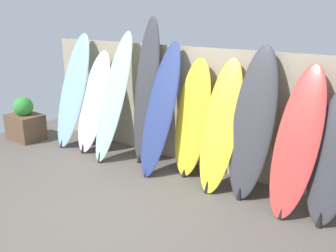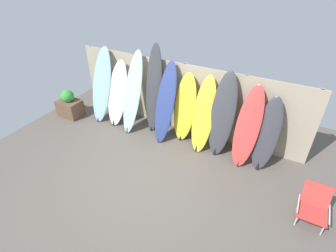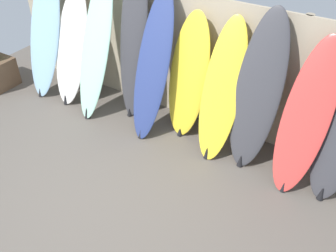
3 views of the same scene
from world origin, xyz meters
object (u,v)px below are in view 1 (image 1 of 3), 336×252
object	(u,v)px
planter_box	(25,122)
surfboard_yellow_5	(192,119)
surfboard_skyblue_0	(73,91)
surfboard_navy_4	(160,109)
surfboard_seafoam_2	(114,97)
surfboard_red_8	(297,142)
surfboard_charcoal_7	(253,124)
surfboard_yellow_6	(221,127)
surfboard_white_1	(94,102)
surfboard_charcoal_9	(334,155)
surfboard_charcoal_3	(146,92)

from	to	relation	value
planter_box	surfboard_yellow_5	bearing A→B (deg)	10.21
surfboard_skyblue_0	surfboard_navy_4	distance (m)	1.97
surfboard_seafoam_2	surfboard_navy_4	xyz separation A→B (m)	(0.94, 0.01, -0.06)
surfboard_red_8	planter_box	xyz separation A→B (m)	(-4.87, -0.45, -0.52)
surfboard_skyblue_0	surfboard_charcoal_7	world-z (taller)	surfboard_skyblue_0
surfboard_navy_4	surfboard_red_8	world-z (taller)	surfboard_navy_4
surfboard_charcoal_7	surfboard_seafoam_2	bearing A→B (deg)	-176.85
surfboard_yellow_6	surfboard_charcoal_7	size ratio (longest dim) A/B	0.90
surfboard_white_1	surfboard_charcoal_7	bearing A→B (deg)	1.57
surfboard_skyblue_0	surfboard_yellow_6	xyz separation A→B (m)	(2.93, 0.04, -0.12)
surfboard_charcoal_7	surfboard_skyblue_0	bearing A→B (deg)	-178.44
surfboard_white_1	surfboard_charcoal_9	xyz separation A→B (m)	(3.85, 0.05, -0.06)
surfboard_navy_4	surfboard_charcoal_7	world-z (taller)	surfboard_charcoal_7
surfboard_seafoam_2	surfboard_charcoal_7	size ratio (longest dim) A/B	1.05
surfboard_charcoal_3	surfboard_navy_4	size ratio (longest dim) A/B	1.18
surfboard_charcoal_7	surfboard_red_8	distance (m)	0.61
surfboard_white_1	surfboard_seafoam_2	distance (m)	0.56
surfboard_yellow_5	surfboard_charcoal_9	xyz separation A→B (m)	(1.95, -0.10, -0.06)
surfboard_red_8	surfboard_charcoal_9	size ratio (longest dim) A/B	1.10
surfboard_charcoal_3	surfboard_yellow_6	size ratio (longest dim) A/B	1.31
surfboard_navy_4	surfboard_white_1	bearing A→B (deg)	178.65
surfboard_yellow_5	surfboard_charcoal_9	bearing A→B (deg)	-2.88
surfboard_white_1	surfboard_seafoam_2	world-z (taller)	surfboard_seafoam_2
surfboard_skyblue_0	surfboard_yellow_5	bearing A→B (deg)	3.76
surfboard_skyblue_0	surfboard_yellow_6	bearing A→B (deg)	0.78
surfboard_seafoam_2	surfboard_charcoal_7	xyz separation A→B (m)	(2.32, 0.13, -0.05)
surfboard_charcoal_3	surfboard_yellow_5	bearing A→B (deg)	-1.87
surfboard_navy_4	surfboard_charcoal_7	distance (m)	1.39
surfboard_seafoam_2	surfboard_charcoal_9	world-z (taller)	surfboard_seafoam_2
surfboard_seafoam_2	surfboard_white_1	bearing A→B (deg)	174.69
surfboard_seafoam_2	surfboard_charcoal_3	xyz separation A→B (m)	(0.49, 0.22, 0.11)
surfboard_yellow_5	surfboard_charcoal_9	size ratio (longest dim) A/B	1.07
surfboard_charcoal_3	surfboard_charcoal_9	world-z (taller)	surfboard_charcoal_3
surfboard_charcoal_7	surfboard_navy_4	bearing A→B (deg)	-175.34
planter_box	surfboard_skyblue_0	bearing A→B (deg)	25.72
surfboard_skyblue_0	surfboard_navy_4	bearing A→B (deg)	-0.63
surfboard_white_1	planter_box	xyz separation A→B (m)	(-1.42, -0.45, -0.50)
surfboard_skyblue_0	surfboard_red_8	xyz separation A→B (m)	(3.95, 0.01, -0.11)
surfboard_yellow_5	surfboard_seafoam_2	bearing A→B (deg)	-171.90
surfboard_navy_4	surfboard_yellow_6	world-z (taller)	surfboard_navy_4
surfboard_charcoal_7	planter_box	world-z (taller)	surfboard_charcoal_7
surfboard_charcoal_7	planter_box	size ratio (longest dim) A/B	2.39
surfboard_white_1	surfboard_charcoal_7	distance (m)	2.86
surfboard_seafoam_2	surfboard_yellow_6	distance (m)	1.90
surfboard_navy_4	planter_box	bearing A→B (deg)	-171.77
surfboard_yellow_6	surfboard_yellow_5	bearing A→B (deg)	167.40
surfboard_red_8	surfboard_charcoal_9	world-z (taller)	surfboard_red_8
surfboard_charcoal_3	planter_box	xyz separation A→B (m)	(-2.44, -0.63, -0.78)
surfboard_navy_4	surfboard_yellow_5	xyz separation A→B (m)	(0.43, 0.18, -0.10)
surfboard_charcoal_7	surfboard_yellow_5	bearing A→B (deg)	175.99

